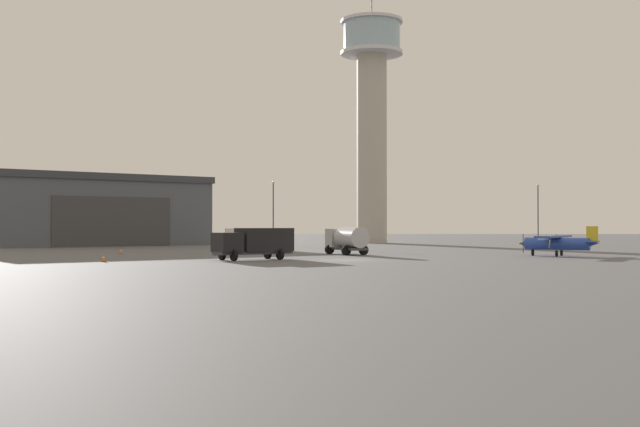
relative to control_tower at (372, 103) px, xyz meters
The scene contains 12 objects.
ground_plane 70.22m from the control_tower, 94.09° to the right, with size 400.00×400.00×0.00m, color #545456.
control_tower is the anchor object (origin of this frame).
hangar 50.19m from the control_tower, 160.83° to the right, with size 38.55×36.57×10.45m.
airplane_blue 62.94m from the control_tower, 74.23° to the right, with size 7.55×9.42×2.93m.
truck_flatbed_white 41.34m from the control_tower, 124.84° to the right, with size 3.78×6.22×2.59m.
truck_fuel_tanker_silver 57.94m from the control_tower, 94.99° to the right, with size 4.59×6.21×2.84m.
truck_box_black 70.38m from the control_tower, 101.10° to the right, with size 7.08×6.09×2.78m.
light_post_west 28.68m from the control_tower, 134.56° to the right, with size 0.44×0.44×9.70m.
light_post_east 33.99m from the control_tower, 30.59° to the right, with size 0.44×0.44×9.29m.
traffic_cone_near_left 77.57m from the control_tower, 109.74° to the right, with size 0.36×0.36×0.67m.
traffic_cone_near_right 62.86m from the control_tower, 107.90° to the right, with size 0.36×0.36×0.58m.
traffic_cone_mid_apron 63.79m from the control_tower, 118.70° to the right, with size 0.36×0.36×0.62m.
Camera 1 is at (-0.60, -67.84, 3.04)m, focal length 43.89 mm.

